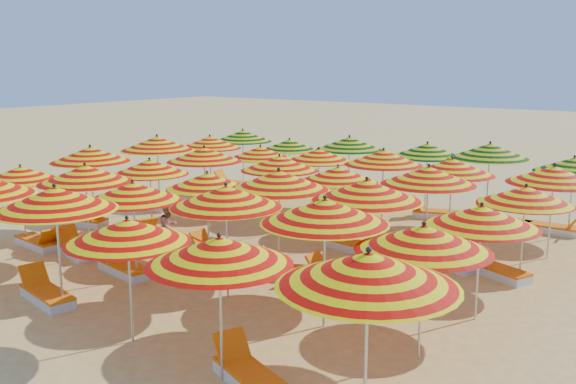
{
  "coord_description": "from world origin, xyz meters",
  "views": [
    {
      "loc": [
        10.41,
        -13.67,
        5.15
      ],
      "look_at": [
        0.0,
        0.5,
        1.6
      ],
      "focal_mm": 40.0,
      "sensor_mm": 36.0,
      "label": 1
    }
  ],
  "objects_px": {
    "umbrella_25": "(260,152)",
    "lounger_13": "(495,270)",
    "umbrella_7": "(85,174)",
    "umbrella_9": "(226,197)",
    "umbrella_30": "(243,136)",
    "lounger_1": "(251,377)",
    "umbrella_6": "(21,174)",
    "umbrella_13": "(150,167)",
    "lounger_15": "(247,204)",
    "umbrella_14": "(207,181)",
    "umbrella_28": "(452,167)",
    "umbrella_31": "(289,145)",
    "umbrella_26": "(319,155)",
    "lounger_18": "(437,214)",
    "umbrella_18": "(157,144)",
    "lounger_12": "(446,261)",
    "umbrella_4": "(219,251)",
    "lounger_17": "(363,204)",
    "lounger_7": "(219,254)",
    "umbrella_20": "(279,163)",
    "lounger_6": "(139,230)",
    "lounger_20": "(551,228)",
    "umbrella_3": "(127,231)",
    "umbrella_33": "(427,150)",
    "umbrella_12": "(90,155)",
    "lounger_5": "(83,221)",
    "umbrella_16": "(367,191)",
    "lounger_14": "(205,193)",
    "lounger_16": "(234,184)",
    "umbrella_29": "(554,175)",
    "umbrella_10": "(325,211)",
    "lounger_9": "(341,280)",
    "lounger_11": "(354,246)",
    "umbrella_11": "(423,238)",
    "umbrella_35": "(574,165)",
    "umbrella_17": "(481,217)",
    "umbrella_21": "(338,174)",
    "lounger_4": "(124,268)",
    "lounger_2": "(39,242)",
    "lounger_0": "(47,295)",
    "umbrella_2": "(55,199)",
    "lounger_8": "(292,272)",
    "lounger_10": "(152,204)",
    "umbrella_8": "(133,192)",
    "umbrella_23": "(526,195)",
    "umbrella_34": "(490,151)",
    "lounger_19": "(502,221)"
  },
  "relations": [
    {
      "from": "umbrella_31",
      "to": "lounger_1",
      "type": "height_order",
      "value": "umbrella_31"
    },
    {
      "from": "umbrella_7",
      "to": "umbrella_9",
      "type": "xyz_separation_m",
      "value": [
        4.88,
        0.02,
        0.0
      ]
    },
    {
      "from": "lounger_15",
      "to": "lounger_18",
      "type": "xyz_separation_m",
      "value": [
        6.14,
        2.64,
        0.0
      ]
    },
    {
      "from": "lounger_7",
      "to": "umbrella_20",
      "type": "bearing_deg",
      "value": -85.34
    },
    {
      "from": "lounger_12",
      "to": "lounger_17",
      "type": "xyz_separation_m",
      "value": [
        -5.12,
        4.72,
        0.0
      ]
    },
    {
      "from": "umbrella_10",
      "to": "umbrella_35",
      "type": "relative_size",
      "value": 0.98
    },
    {
      "from": "umbrella_10",
      "to": "lounger_10",
      "type": "bearing_deg",
      "value": 154.37
    },
    {
      "from": "umbrella_12",
      "to": "lounger_11",
      "type": "distance_m",
      "value": 8.7
    },
    {
      "from": "umbrella_3",
      "to": "umbrella_33",
      "type": "xyz_separation_m",
      "value": [
        0.12,
        12.7,
        0.11
      ]
    },
    {
      "from": "lounger_1",
      "to": "umbrella_9",
      "type": "bearing_deg",
      "value": -22.13
    },
    {
      "from": "umbrella_13",
      "to": "umbrella_18",
      "type": "height_order",
      "value": "umbrella_18"
    },
    {
      "from": "umbrella_6",
      "to": "umbrella_13",
      "type": "bearing_deg",
      "value": 48.82
    },
    {
      "from": "umbrella_30",
      "to": "lounger_9",
      "type": "xyz_separation_m",
      "value": [
        9.44,
        -7.65,
        -2.07
      ]
    },
    {
      "from": "umbrella_30",
      "to": "lounger_18",
      "type": "height_order",
      "value": "umbrella_30"
    },
    {
      "from": "umbrella_10",
      "to": "lounger_9",
      "type": "relative_size",
      "value": 1.73
    },
    {
      "from": "umbrella_7",
      "to": "lounger_4",
      "type": "xyz_separation_m",
      "value": [
        1.7,
        -0.27,
        -2.15
      ]
    },
    {
      "from": "lounger_16",
      "to": "lounger_20",
      "type": "relative_size",
      "value": 1.03
    },
    {
      "from": "umbrella_14",
      "to": "umbrella_31",
      "type": "bearing_deg",
      "value": 110.09
    },
    {
      "from": "umbrella_18",
      "to": "umbrella_25",
      "type": "bearing_deg",
      "value": 40.15
    },
    {
      "from": "umbrella_7",
      "to": "lounger_6",
      "type": "bearing_deg",
      "value": 108.91
    },
    {
      "from": "umbrella_28",
      "to": "lounger_16",
      "type": "height_order",
      "value": "umbrella_28"
    },
    {
      "from": "umbrella_12",
      "to": "lounger_5",
      "type": "height_order",
      "value": "umbrella_12"
    },
    {
      "from": "lounger_0",
      "to": "lounger_11",
      "type": "bearing_deg",
      "value": -104.37
    },
    {
      "from": "umbrella_8",
      "to": "lounger_19",
      "type": "height_order",
      "value": "umbrella_8"
    },
    {
      "from": "umbrella_16",
      "to": "lounger_14",
      "type": "xyz_separation_m",
      "value": [
        -10.2,
        5.48,
        -2.2
      ]
    },
    {
      "from": "lounger_4",
      "to": "lounger_14",
      "type": "relative_size",
      "value": 0.99
    },
    {
      "from": "umbrella_4",
      "to": "lounger_17",
      "type": "distance_m",
      "value": 13.55
    },
    {
      "from": "lounger_2",
      "to": "umbrella_23",
      "type": "bearing_deg",
      "value": 29.41
    },
    {
      "from": "umbrella_30",
      "to": "lounger_1",
      "type": "bearing_deg",
      "value": -49.41
    },
    {
      "from": "umbrella_31",
      "to": "lounger_5",
      "type": "relative_size",
      "value": 1.29
    },
    {
      "from": "umbrella_26",
      "to": "lounger_18",
      "type": "relative_size",
      "value": 1.32
    },
    {
      "from": "lounger_4",
      "to": "lounger_13",
      "type": "relative_size",
      "value": 0.99
    },
    {
      "from": "umbrella_25",
      "to": "lounger_13",
      "type": "xyz_separation_m",
      "value": [
        9.14,
        -2.19,
        -1.92
      ]
    },
    {
      "from": "umbrella_9",
      "to": "lounger_14",
      "type": "distance_m",
      "value": 11.25
    },
    {
      "from": "lounger_15",
      "to": "umbrella_14",
      "type": "bearing_deg",
      "value": 117.03
    },
    {
      "from": "umbrella_18",
      "to": "lounger_12",
      "type": "distance_m",
      "value": 10.84
    },
    {
      "from": "umbrella_2",
      "to": "lounger_8",
      "type": "bearing_deg",
      "value": 57.88
    },
    {
      "from": "umbrella_7",
      "to": "lounger_9",
      "type": "distance_m",
      "value": 7.2
    },
    {
      "from": "umbrella_17",
      "to": "umbrella_21",
      "type": "height_order",
      "value": "umbrella_17"
    },
    {
      "from": "umbrella_11",
      "to": "umbrella_18",
      "type": "height_order",
      "value": "umbrella_18"
    },
    {
      "from": "lounger_2",
      "to": "lounger_9",
      "type": "distance_m",
      "value": 8.92
    },
    {
      "from": "umbrella_18",
      "to": "umbrella_34",
      "type": "xyz_separation_m",
      "value": [
        9.87,
        5.06,
        -0.02
      ]
    },
    {
      "from": "umbrella_6",
      "to": "umbrella_28",
      "type": "height_order",
      "value": "umbrella_28"
    },
    {
      "from": "lounger_6",
      "to": "lounger_20",
      "type": "height_order",
      "value": "same"
    },
    {
      "from": "umbrella_8",
      "to": "lounger_12",
      "type": "distance_m",
      "value": 8.03
    },
    {
      "from": "lounger_16",
      "to": "lounger_4",
      "type": "bearing_deg",
      "value": 109.87
    },
    {
      "from": "umbrella_35",
      "to": "lounger_2",
      "type": "relative_size",
      "value": 1.73
    },
    {
      "from": "umbrella_11",
      "to": "lounger_9",
      "type": "relative_size",
      "value": 1.65
    },
    {
      "from": "umbrella_29",
      "to": "umbrella_10",
      "type": "bearing_deg",
      "value": -107.76
    },
    {
      "from": "umbrella_13",
      "to": "lounger_9",
      "type": "relative_size",
      "value": 1.41
    }
  ]
}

